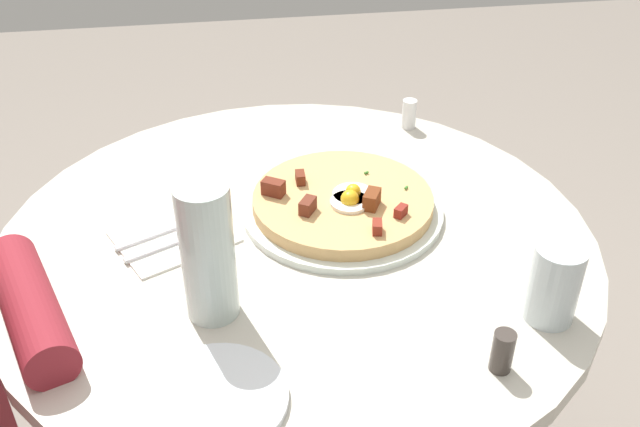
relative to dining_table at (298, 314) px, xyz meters
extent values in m
cylinder|color=beige|center=(0.00, 0.00, 0.15)|extent=(0.94, 0.94, 0.03)
cylinder|color=#333338|center=(0.00, 0.00, -0.20)|extent=(0.11, 0.11, 0.68)
cylinder|color=maroon|center=(-0.38, -0.15, 0.20)|extent=(0.16, 0.27, 0.07)
cylinder|color=silver|center=(0.08, 0.05, 0.17)|extent=(0.33, 0.33, 0.01)
cylinder|color=tan|center=(0.08, 0.05, 0.19)|extent=(0.29, 0.29, 0.02)
cylinder|color=white|center=(0.10, 0.05, 0.20)|extent=(0.07, 0.07, 0.01)
sphere|color=yellow|center=(0.10, 0.05, 0.21)|extent=(0.03, 0.03, 0.03)
cylinder|color=white|center=(0.09, 0.02, 0.20)|extent=(0.06, 0.06, 0.01)
sphere|color=yellow|center=(0.09, 0.02, 0.21)|extent=(0.03, 0.03, 0.03)
cube|color=maroon|center=(-0.03, 0.07, 0.21)|extent=(0.04, 0.04, 0.03)
cube|color=maroon|center=(0.12, -0.06, 0.21)|extent=(0.02, 0.03, 0.02)
cube|color=maroon|center=(0.16, -0.02, 0.21)|extent=(0.03, 0.03, 0.02)
cube|color=brown|center=(0.12, 0.01, 0.21)|extent=(0.04, 0.04, 0.03)
cube|color=maroon|center=(0.02, 0.10, 0.21)|extent=(0.02, 0.03, 0.02)
cube|color=brown|center=(0.02, 0.01, 0.21)|extent=(0.03, 0.04, 0.02)
cube|color=#387F2D|center=(0.12, 0.06, 0.20)|extent=(0.01, 0.01, 0.00)
cube|color=#387F2D|center=(0.19, 0.05, 0.20)|extent=(0.01, 0.01, 0.00)
cube|color=#387F2D|center=(0.13, 0.11, 0.20)|extent=(0.01, 0.01, 0.00)
cube|color=#387F2D|center=(0.10, 0.04, 0.20)|extent=(0.01, 0.01, 0.00)
cylinder|color=white|center=(-0.14, -0.32, 0.17)|extent=(0.18, 0.18, 0.01)
cube|color=white|center=(-0.19, 0.02, 0.17)|extent=(0.21, 0.20, 0.00)
cube|color=silver|center=(-0.18, 0.01, 0.17)|extent=(0.17, 0.09, 0.00)
cube|color=silver|center=(-0.20, 0.04, 0.17)|extent=(0.17, 0.09, 0.00)
cylinder|color=silver|center=(0.31, -0.24, 0.22)|extent=(0.07, 0.07, 0.12)
cylinder|color=silver|center=(-0.14, -0.16, 0.27)|extent=(0.07, 0.07, 0.20)
cylinder|color=white|center=(0.27, 0.33, 0.20)|extent=(0.03, 0.03, 0.06)
cylinder|color=#3F3833|center=(0.22, -0.32, 0.20)|extent=(0.03, 0.03, 0.06)
camera|label=1|loc=(-0.11, -0.93, 0.85)|focal=40.99mm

